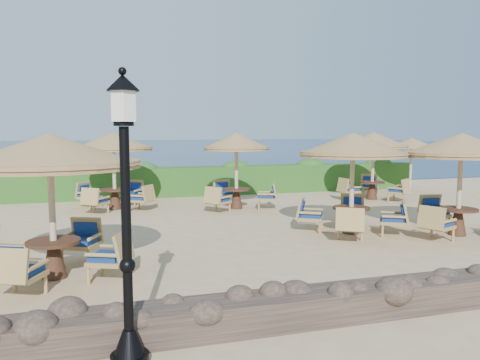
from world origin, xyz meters
TOP-DOWN VIEW (x-y plane):
  - ground at (0.00, 0.00)m, footprint 120.00×120.00m
  - sea at (0.00, 70.00)m, footprint 160.00×160.00m
  - hedge at (0.00, 7.20)m, footprint 18.00×0.90m
  - stone_wall at (0.00, -6.20)m, footprint 15.00×0.65m
  - lamp_post at (-4.80, -6.80)m, footprint 0.44×0.44m
  - extra_parasol at (7.80, 5.20)m, footprint 2.30×2.30m
  - cafe_set_0 at (-5.93, -3.05)m, footprint 3.26×3.26m
  - cafe_set_1 at (1.23, -1.23)m, footprint 2.81×2.81m
  - cafe_set_2 at (3.79, -2.21)m, footprint 2.85×2.86m
  - cafe_set_3 at (-4.64, 4.54)m, footprint 2.69×2.69m
  - cafe_set_4 at (-0.57, 3.46)m, footprint 2.74×2.59m
  - cafe_set_5 at (5.21, 4.08)m, footprint 2.76×2.77m

SIDE VIEW (x-z plane):
  - ground at x=0.00m, z-range 0.00..0.00m
  - sea at x=0.00m, z-range 0.00..0.00m
  - stone_wall at x=0.00m, z-range 0.00..0.44m
  - hedge at x=0.00m, z-range 0.00..1.20m
  - lamp_post at x=-4.80m, z-range -0.10..3.21m
  - cafe_set_4 at x=-0.57m, z-range 0.45..3.10m
  - cafe_set_3 at x=-4.64m, z-range 0.47..3.12m
  - cafe_set_1 at x=1.23m, z-range 0.50..3.15m
  - cafe_set_5 at x=5.21m, z-range 0.55..3.21m
  - cafe_set_2 at x=3.79m, z-range 0.59..3.25m
  - cafe_set_0 at x=-5.93m, z-range 0.60..3.25m
  - extra_parasol at x=7.80m, z-range 0.97..3.37m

